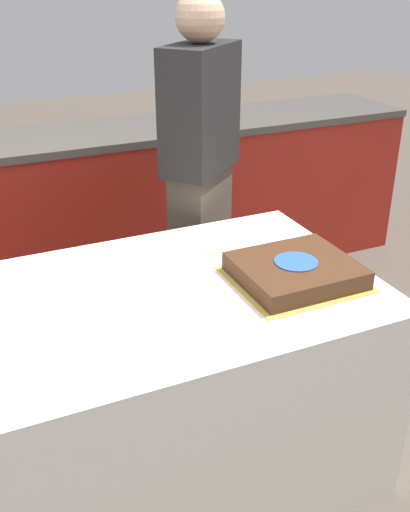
# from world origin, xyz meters

# --- Properties ---
(ground_plane) EXTENTS (14.00, 14.00, 0.00)m
(ground_plane) POSITION_xyz_m (0.00, 0.00, 0.00)
(ground_plane) COLOR brown
(back_counter) EXTENTS (4.40, 0.58, 0.92)m
(back_counter) POSITION_xyz_m (0.00, 1.53, 0.46)
(back_counter) COLOR #A82319
(back_counter) RESTS_ON ground_plane
(dining_table) EXTENTS (1.67, 0.91, 0.78)m
(dining_table) POSITION_xyz_m (0.00, 0.00, 0.39)
(dining_table) COLOR white
(dining_table) RESTS_ON ground_plane
(cake) EXTENTS (0.42, 0.38, 0.07)m
(cake) POSITION_xyz_m (0.57, -0.11, 0.81)
(cake) COLOR gold
(cake) RESTS_ON dining_table
(side_plate_near_cake) EXTENTS (0.20, 0.20, 0.00)m
(side_plate_near_cake) POSITION_xyz_m (0.48, 0.22, 0.78)
(side_plate_near_cake) COLOR white
(side_plate_near_cake) RESTS_ON dining_table
(person_cutting_cake) EXTENTS (0.42, 0.40, 1.65)m
(person_cutting_cake) POSITION_xyz_m (0.57, 0.67, 0.85)
(person_cutting_cake) COLOR #4C4238
(person_cutting_cake) RESTS_ON ground_plane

